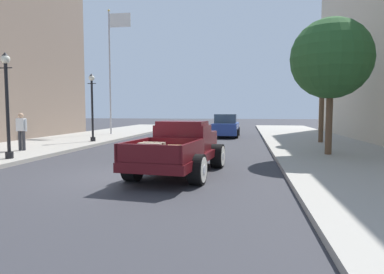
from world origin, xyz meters
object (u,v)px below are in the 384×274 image
(hotrod_truck_maroon, at_px, (182,148))
(car_background_blue, at_px, (226,126))
(pedestrian_sidewalk_left, at_px, (21,129))
(street_lamp_far, at_px, (92,102))
(street_lamp_near, at_px, (7,97))
(street_tree_nearest, at_px, (331,59))
(street_tree_second, at_px, (323,67))
(flagpole, at_px, (113,58))

(hotrod_truck_maroon, relative_size, car_background_blue, 1.17)
(pedestrian_sidewalk_left, bearing_deg, street_lamp_far, 77.18)
(street_lamp_near, height_order, street_tree_nearest, street_tree_nearest)
(street_tree_second, bearing_deg, street_tree_nearest, -98.68)
(car_background_blue, relative_size, street_tree_nearest, 0.80)
(car_background_blue, height_order, street_lamp_near, street_lamp_near)
(flagpole, bearing_deg, street_tree_nearest, -37.06)
(street_lamp_near, bearing_deg, hotrod_truck_maroon, -8.13)
(street_lamp_near, height_order, flagpole, flagpole)
(pedestrian_sidewalk_left, relative_size, street_tree_nearest, 0.31)
(pedestrian_sidewalk_left, height_order, street_tree_nearest, street_tree_nearest)
(car_background_blue, height_order, street_tree_second, street_tree_second)
(car_background_blue, height_order, street_tree_nearest, street_tree_nearest)
(hotrod_truck_maroon, xyz_separation_m, pedestrian_sidewalk_left, (-7.83, 3.31, 0.33))
(hotrod_truck_maroon, distance_m, street_lamp_far, 10.63)
(hotrod_truck_maroon, height_order, street_tree_second, street_tree_second)
(street_tree_second, bearing_deg, pedestrian_sidewalk_left, -156.07)
(street_lamp_near, distance_m, flagpole, 13.51)
(street_lamp_near, bearing_deg, street_tree_nearest, 14.76)
(hotrod_truck_maroon, bearing_deg, car_background_blue, 88.06)
(pedestrian_sidewalk_left, xyz_separation_m, street_tree_nearest, (13.04, 0.76, 2.86))
(car_background_blue, height_order, flagpole, flagpole)
(pedestrian_sidewalk_left, distance_m, street_tree_nearest, 13.37)
(hotrod_truck_maroon, height_order, flagpole, flagpole)
(car_background_blue, distance_m, pedestrian_sidewalk_left, 13.95)
(pedestrian_sidewalk_left, height_order, street_tree_second, street_tree_second)
(car_background_blue, xyz_separation_m, street_lamp_near, (-7.13, -13.56, 1.62))
(hotrod_truck_maroon, bearing_deg, street_tree_second, 57.46)
(pedestrian_sidewalk_left, bearing_deg, car_background_blue, 53.40)
(flagpole, bearing_deg, hotrod_truck_maroon, -60.53)
(car_background_blue, distance_m, street_lamp_near, 15.40)
(street_lamp_far, bearing_deg, car_background_blue, 41.76)
(car_background_blue, bearing_deg, flagpole, -176.34)
(street_lamp_near, relative_size, flagpole, 0.42)
(flagpole, relative_size, street_tree_second, 1.75)
(street_lamp_far, bearing_deg, street_tree_nearest, -18.37)
(street_lamp_near, height_order, street_tree_second, street_tree_second)
(street_tree_nearest, bearing_deg, flagpole, 142.94)
(flagpole, height_order, street_tree_second, flagpole)
(street_tree_second, bearing_deg, street_lamp_far, -173.66)
(hotrod_truck_maroon, xyz_separation_m, street_tree_nearest, (5.21, 4.07, 3.19))
(hotrod_truck_maroon, distance_m, street_tree_second, 11.76)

